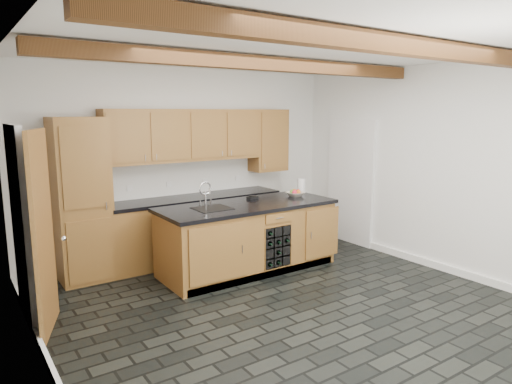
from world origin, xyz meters
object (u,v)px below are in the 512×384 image
Objects in this scene: kitchen_scale at (253,197)px; island at (249,237)px; paper_towel at (301,186)px; fruit_bowl at (295,194)px.

island is at bearing -140.96° from kitchen_scale.
kitchen_scale is 0.87m from paper_towel.
kitchen_scale is (0.24, 0.27, 0.49)m from island.
paper_towel is (0.87, -0.05, 0.09)m from kitchen_scale.
paper_towel is at bearing -12.04° from kitchen_scale.
island is 0.61m from kitchen_scale.
island is 11.07× the size of paper_towel.
kitchen_scale reaches higher than island.
fruit_bowl is at bearing -25.06° from kitchen_scale.
fruit_bowl is (0.64, -0.18, 0.01)m from kitchen_scale.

